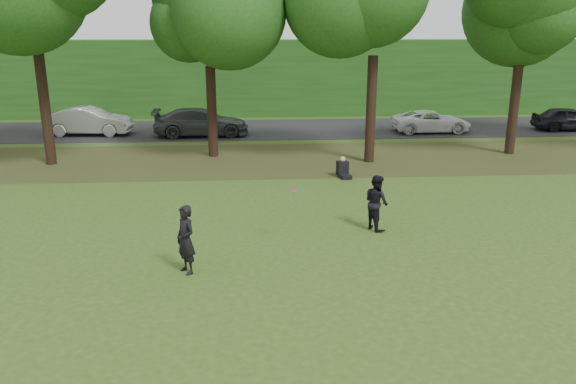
% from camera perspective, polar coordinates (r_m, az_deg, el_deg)
% --- Properties ---
extents(ground, '(120.00, 120.00, 0.00)m').
position_cam_1_polar(ground, '(13.22, 2.09, -9.39)').
color(ground, '#314816').
rests_on(ground, ground).
extents(leaf_litter, '(60.00, 7.00, 0.01)m').
position_cam_1_polar(leaf_litter, '(25.52, -0.94, 3.34)').
color(leaf_litter, '#3C2E15').
rests_on(leaf_litter, ground).
extents(street, '(70.00, 7.00, 0.02)m').
position_cam_1_polar(street, '(33.36, -1.68, 6.42)').
color(street, black).
rests_on(street, ground).
extents(far_hedge, '(70.00, 3.00, 5.00)m').
position_cam_1_polar(far_hedge, '(39.00, -2.07, 11.54)').
color(far_hedge, '#1F4B15').
rests_on(far_hedge, ground).
extents(player_left, '(0.70, 0.74, 1.70)m').
position_cam_1_polar(player_left, '(13.73, -10.36, -4.79)').
color(player_left, black).
rests_on(player_left, ground).
extents(player_right, '(0.89, 0.98, 1.65)m').
position_cam_1_polar(player_right, '(16.65, 8.98, -1.04)').
color(player_right, black).
rests_on(player_right, ground).
extents(parked_cars, '(39.38, 3.03, 1.53)m').
position_cam_1_polar(parked_cars, '(31.71, -5.11, 7.16)').
color(parked_cars, black).
rests_on(parked_cars, street).
extents(frisbee, '(0.31, 0.33, 0.16)m').
position_cam_1_polar(frisbee, '(15.07, 0.66, 0.14)').
color(frisbee, '#E41369').
rests_on(frisbee, ground).
extents(seated_person, '(0.56, 0.80, 0.83)m').
position_cam_1_polar(seated_person, '(22.49, 5.63, 2.28)').
color(seated_person, black).
rests_on(seated_person, ground).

